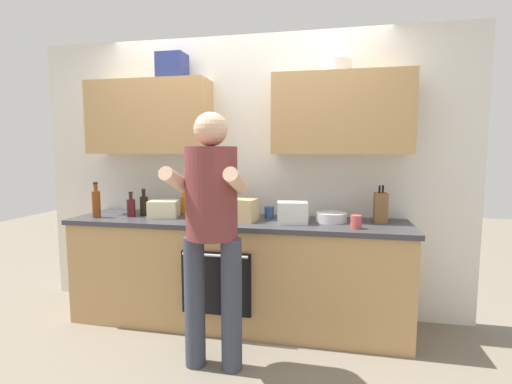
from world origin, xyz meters
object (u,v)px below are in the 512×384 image
at_px(bottle_juice, 184,203).
at_px(bottle_soy, 144,205).
at_px(potted_herb, 204,202).
at_px(mixing_bowl, 331,217).
at_px(grocery_bag_produce, 292,213).
at_px(grocery_bag_rice, 164,209).
at_px(cup_tea, 269,212).
at_px(bottle_wine, 131,207).
at_px(knife_block, 381,208).
at_px(cup_ceramic, 356,222).
at_px(person_standing, 212,220).
at_px(bottle_hotsauce, 224,203).
at_px(grocery_bag_bread, 244,210).
at_px(bottle_vinegar, 96,203).

relative_size(bottle_juice, bottle_soy, 0.98).
bearing_deg(potted_herb, mixing_bowl, 9.41).
xyz_separation_m(grocery_bag_produce, grocery_bag_rice, (-1.13, 0.07, -0.01)).
xyz_separation_m(cup_tea, mixing_bowl, (0.53, -0.08, -0.01)).
xyz_separation_m(bottle_soy, potted_herb, (0.62, -0.15, 0.06)).
relative_size(bottle_wine, knife_block, 0.73).
bearing_deg(cup_ceramic, grocery_bag_produce, 168.53).
bearing_deg(person_standing, bottle_wine, 145.55).
distance_m(bottle_hotsauce, potted_herb, 0.26).
bearing_deg(grocery_bag_rice, grocery_bag_produce, -3.53).
xyz_separation_m(cup_tea, grocery_bag_produce, (0.23, -0.22, 0.04)).
bearing_deg(grocery_bag_produce, mixing_bowl, 24.70).
distance_m(bottle_wine, grocery_bag_bread, 1.02).
height_order(potted_herb, grocery_bag_rice, potted_herb).
height_order(knife_block, grocery_bag_produce, knife_block).
height_order(person_standing, bottle_soy, person_standing).
distance_m(bottle_soy, knife_block, 2.04).
bearing_deg(bottle_soy, mixing_bowl, 0.77).
relative_size(knife_block, grocery_bag_bread, 1.50).
height_order(bottle_wine, cup_tea, bottle_wine).
bearing_deg(grocery_bag_bread, bottle_wine, 179.97).
bearing_deg(mixing_bowl, bottle_juice, 173.85).
relative_size(bottle_vinegar, mixing_bowl, 1.21).
bearing_deg(grocery_bag_bread, grocery_bag_produce, -4.68).
xyz_separation_m(cup_ceramic, potted_herb, (-1.21, 0.07, 0.11)).
xyz_separation_m(grocery_bag_bread, grocery_bag_produce, (0.40, -0.03, -0.01)).
xyz_separation_m(knife_block, grocery_bag_rice, (-1.82, -0.11, -0.05)).
distance_m(cup_ceramic, grocery_bag_produce, 0.50).
height_order(bottle_hotsauce, knife_block, knife_block).
bearing_deg(person_standing, knife_block, 34.87).
xyz_separation_m(potted_herb, grocery_bag_bread, (0.32, 0.06, -0.07)).
bearing_deg(bottle_hotsauce, grocery_bag_produce, -18.24).
height_order(person_standing, grocery_bag_bread, person_standing).
relative_size(bottle_hotsauce, knife_block, 0.98).
relative_size(bottle_wine, grocery_bag_rice, 0.90).
bearing_deg(cup_tea, grocery_bag_bread, -133.39).
bearing_deg(grocery_bag_rice, bottle_vinegar, -166.65).
bearing_deg(cup_tea, grocery_bag_rice, -170.46).
height_order(bottle_juice, mixing_bowl, bottle_juice).
xyz_separation_m(mixing_bowl, potted_herb, (-1.03, -0.17, 0.12)).
distance_m(bottle_wine, cup_tea, 1.22).
relative_size(bottle_vinegar, grocery_bag_produce, 1.30).
distance_m(cup_ceramic, knife_block, 0.35).
bearing_deg(potted_herb, cup_tea, 26.90).
bearing_deg(cup_ceramic, bottle_juice, 165.87).
bearing_deg(grocery_bag_rice, bottle_soy, 167.60).
xyz_separation_m(bottle_vinegar, knife_block, (2.39, 0.24, -0.00)).
relative_size(bottle_juice, cup_ceramic, 2.34).
bearing_deg(knife_block, grocery_bag_produce, -165.52).
height_order(grocery_bag_produce, grocery_bag_rice, grocery_bag_produce).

